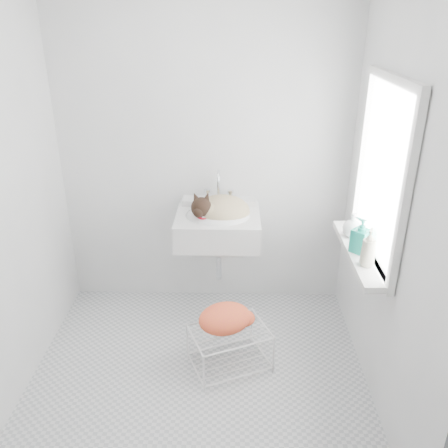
{
  "coord_description": "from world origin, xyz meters",
  "views": [
    {
      "loc": [
        0.23,
        -2.38,
        2.19
      ],
      "look_at": [
        0.16,
        0.5,
        0.88
      ],
      "focal_mm": 37.26,
      "sensor_mm": 36.0,
      "label": 1
    }
  ],
  "objects_px": {
    "sink": "(218,214)",
    "bottle_a": "(366,265)",
    "bottle_c": "(351,236)",
    "wire_rack": "(230,347)",
    "cat": "(220,210)",
    "bottle_b": "(359,252)"
  },
  "relations": [
    {
      "from": "wire_rack",
      "to": "bottle_a",
      "type": "bearing_deg",
      "value": -7.27
    },
    {
      "from": "bottle_c",
      "to": "bottle_a",
      "type": "bearing_deg",
      "value": -90.0
    },
    {
      "from": "bottle_b",
      "to": "bottle_c",
      "type": "xyz_separation_m",
      "value": [
        0.0,
        0.22,
        0.0
      ]
    },
    {
      "from": "cat",
      "to": "wire_rack",
      "type": "bearing_deg",
      "value": -94.68
    },
    {
      "from": "cat",
      "to": "wire_rack",
      "type": "height_order",
      "value": "cat"
    },
    {
      "from": "cat",
      "to": "bottle_b",
      "type": "height_order",
      "value": "cat"
    },
    {
      "from": "bottle_a",
      "to": "cat",
      "type": "bearing_deg",
      "value": 140.79
    },
    {
      "from": "wire_rack",
      "to": "bottle_c",
      "type": "xyz_separation_m",
      "value": [
        0.8,
        0.29,
        0.7
      ]
    },
    {
      "from": "cat",
      "to": "bottle_a",
      "type": "bearing_deg",
      "value": -51.64
    },
    {
      "from": "bottle_b",
      "to": "sink",
      "type": "bearing_deg",
      "value": 147.68
    },
    {
      "from": "sink",
      "to": "cat",
      "type": "height_order",
      "value": "cat"
    },
    {
      "from": "sink",
      "to": "bottle_c",
      "type": "relative_size",
      "value": 3.86
    },
    {
      "from": "wire_rack",
      "to": "bottle_c",
      "type": "bearing_deg",
      "value": 20.07
    },
    {
      "from": "cat",
      "to": "bottle_a",
      "type": "relative_size",
      "value": 2.49
    },
    {
      "from": "cat",
      "to": "bottle_c",
      "type": "height_order",
      "value": "cat"
    },
    {
      "from": "cat",
      "to": "bottle_b",
      "type": "xyz_separation_m",
      "value": [
        0.88,
        -0.55,
        -0.04
      ]
    },
    {
      "from": "sink",
      "to": "wire_rack",
      "type": "height_order",
      "value": "sink"
    },
    {
      "from": "wire_rack",
      "to": "bottle_c",
      "type": "relative_size",
      "value": 3.06
    },
    {
      "from": "bottle_a",
      "to": "bottle_c",
      "type": "distance_m",
      "value": 0.39
    },
    {
      "from": "sink",
      "to": "bottle_c",
      "type": "bearing_deg",
      "value": -21.01
    },
    {
      "from": "sink",
      "to": "bottle_a",
      "type": "bearing_deg",
      "value": -39.48
    },
    {
      "from": "bottle_a",
      "to": "bottle_b",
      "type": "xyz_separation_m",
      "value": [
        0.0,
        0.17,
        0.0
      ]
    }
  ]
}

